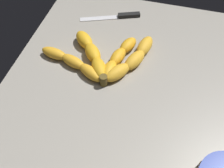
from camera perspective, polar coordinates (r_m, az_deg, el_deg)
name	(u,v)px	position (r cm, az deg, el deg)	size (l,w,h in cm)	color
ground_plane	(126,94)	(67.35, 3.19, -2.18)	(76.96, 63.86, 3.79)	gray
banana_bunch	(105,58)	(70.42, -1.58, 5.78)	(20.41, 30.26, 3.76)	gold
butter_knife	(116,16)	(85.58, 0.80, 14.65)	(8.63, 18.54, 1.20)	silver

